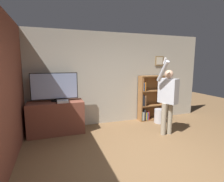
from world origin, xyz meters
TOP-DOWN VIEW (x-y plane):
  - ground_plane at (0.00, 0.00)m, footprint 14.00×14.00m
  - wall_back at (0.00, 2.77)m, footprint 6.46×0.09m
  - wall_side_brick at (-2.26, 1.37)m, footprint 0.06×4.34m
  - tv_ledge at (-1.47, 2.39)m, footprint 1.38×0.59m
  - television at (-1.47, 2.43)m, footprint 1.15×0.22m
  - game_console at (-1.29, 2.23)m, footprint 0.27×0.22m
  - bookshelf at (1.36, 2.60)m, footprint 0.79×0.28m
  - person at (1.19, 1.39)m, footprint 0.61×0.57m
  - waste_bin at (1.55, 2.22)m, footprint 0.32×0.32m

SIDE VIEW (x-z plane):
  - ground_plane at x=0.00m, z-range 0.00..0.00m
  - waste_bin at x=1.55m, z-range 0.00..0.42m
  - tv_ledge at x=-1.47m, z-range 0.00..0.83m
  - bookshelf at x=1.36m, z-range -0.05..1.37m
  - game_console at x=-1.29m, z-range 0.83..0.89m
  - person at x=1.19m, z-range 0.04..1.97m
  - television at x=-1.47m, z-range 0.85..1.59m
  - wall_side_brick at x=-2.26m, z-range 0.00..2.70m
  - wall_back at x=0.00m, z-range 0.00..2.70m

